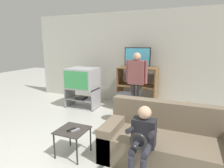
{
  "coord_description": "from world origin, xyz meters",
  "views": [
    {
      "loc": [
        1.51,
        -1.53,
        1.72
      ],
      "look_at": [
        0.05,
        1.99,
        0.9
      ],
      "focal_mm": 30.0,
      "sensor_mm": 36.0,
      "label": 1
    }
  ],
  "objects_px": {
    "television_flat": "(137,58)",
    "remote_control_black": "(71,130)",
    "television_main": "(82,78)",
    "tv_stand": "(82,98)",
    "person_standing_adult": "(136,78)",
    "snack_table": "(73,133)",
    "folding_stool": "(124,99)",
    "media_shelf": "(137,87)",
    "couch": "(167,143)",
    "person_seated_child": "(142,138)",
    "remote_control_white": "(75,130)"
  },
  "relations": [
    {
      "from": "media_shelf",
      "to": "snack_table",
      "type": "height_order",
      "value": "media_shelf"
    },
    {
      "from": "couch",
      "to": "media_shelf",
      "type": "bearing_deg",
      "value": 115.57
    },
    {
      "from": "tv_stand",
      "to": "person_standing_adult",
      "type": "height_order",
      "value": "person_standing_adult"
    },
    {
      "from": "snack_table",
      "to": "remote_control_white",
      "type": "bearing_deg",
      "value": -19.19
    },
    {
      "from": "media_shelf",
      "to": "remote_control_white",
      "type": "height_order",
      "value": "media_shelf"
    },
    {
      "from": "television_main",
      "to": "remote_control_white",
      "type": "relative_size",
      "value": 5.48
    },
    {
      "from": "television_flat",
      "to": "remote_control_black",
      "type": "xyz_separation_m",
      "value": [
        -0.3,
        -2.66,
        -0.92
      ]
    },
    {
      "from": "media_shelf",
      "to": "folding_stool",
      "type": "bearing_deg",
      "value": -89.89
    },
    {
      "from": "television_flat",
      "to": "folding_stool",
      "type": "relative_size",
      "value": 1.03
    },
    {
      "from": "snack_table",
      "to": "couch",
      "type": "height_order",
      "value": "couch"
    },
    {
      "from": "media_shelf",
      "to": "remote_control_black",
      "type": "xyz_separation_m",
      "value": [
        -0.32,
        -2.65,
        -0.13
      ]
    },
    {
      "from": "media_shelf",
      "to": "television_main",
      "type": "bearing_deg",
      "value": -157.21
    },
    {
      "from": "snack_table",
      "to": "person_standing_adult",
      "type": "xyz_separation_m",
      "value": [
        0.43,
        2.1,
        0.54
      ]
    },
    {
      "from": "television_main",
      "to": "couch",
      "type": "bearing_deg",
      "value": -34.0
    },
    {
      "from": "television_flat",
      "to": "media_shelf",
      "type": "bearing_deg",
      "value": -26.98
    },
    {
      "from": "tv_stand",
      "to": "television_main",
      "type": "xyz_separation_m",
      "value": [
        0.01,
        0.01,
        0.55
      ]
    },
    {
      "from": "tv_stand",
      "to": "person_seated_child",
      "type": "xyz_separation_m",
      "value": [
        2.18,
        -2.13,
        0.3
      ]
    },
    {
      "from": "remote_control_black",
      "to": "person_seated_child",
      "type": "relative_size",
      "value": 0.15
    },
    {
      "from": "person_standing_adult",
      "to": "person_seated_child",
      "type": "xyz_separation_m",
      "value": [
        0.69,
        -2.21,
        -0.35
      ]
    },
    {
      "from": "remote_control_black",
      "to": "person_standing_adult",
      "type": "distance_m",
      "value": 2.23
    },
    {
      "from": "media_shelf",
      "to": "television_flat",
      "type": "bearing_deg",
      "value": 153.02
    },
    {
      "from": "folding_stool",
      "to": "snack_table",
      "type": "bearing_deg",
      "value": -102.4
    },
    {
      "from": "snack_table",
      "to": "remote_control_black",
      "type": "height_order",
      "value": "remote_control_black"
    },
    {
      "from": "tv_stand",
      "to": "person_standing_adult",
      "type": "xyz_separation_m",
      "value": [
        1.49,
        0.07,
        0.65
      ]
    },
    {
      "from": "couch",
      "to": "person_seated_child",
      "type": "distance_m",
      "value": 0.63
    },
    {
      "from": "remote_control_white",
      "to": "person_standing_adult",
      "type": "relative_size",
      "value": 0.09
    },
    {
      "from": "person_standing_adult",
      "to": "person_seated_child",
      "type": "bearing_deg",
      "value": -72.65
    },
    {
      "from": "person_standing_adult",
      "to": "tv_stand",
      "type": "bearing_deg",
      "value": -177.15
    },
    {
      "from": "television_main",
      "to": "remote_control_black",
      "type": "bearing_deg",
      "value": -63.09
    },
    {
      "from": "tv_stand",
      "to": "remote_control_black",
      "type": "relative_size",
      "value": 6.01
    },
    {
      "from": "tv_stand",
      "to": "television_flat",
      "type": "xyz_separation_m",
      "value": [
        1.36,
        0.6,
        1.09
      ]
    },
    {
      "from": "television_flat",
      "to": "remote_control_white",
      "type": "relative_size",
      "value": 4.86
    },
    {
      "from": "folding_stool",
      "to": "couch",
      "type": "xyz_separation_m",
      "value": [
        1.06,
        -1.08,
        -0.26
      ]
    },
    {
      "from": "media_shelf",
      "to": "person_standing_adult",
      "type": "distance_m",
      "value": 0.63
    },
    {
      "from": "television_flat",
      "to": "folding_stool",
      "type": "height_order",
      "value": "television_flat"
    },
    {
      "from": "couch",
      "to": "person_standing_adult",
      "type": "xyz_separation_m",
      "value": [
        -0.96,
        1.71,
        0.63
      ]
    },
    {
      "from": "media_shelf",
      "to": "television_flat",
      "type": "relative_size",
      "value": 1.58
    },
    {
      "from": "remote_control_white",
      "to": "person_seated_child",
      "type": "xyz_separation_m",
      "value": [
        1.05,
        -0.08,
        0.13
      ]
    },
    {
      "from": "television_main",
      "to": "media_shelf",
      "type": "xyz_separation_m",
      "value": [
        1.37,
        0.58,
        -0.25
      ]
    },
    {
      "from": "television_flat",
      "to": "snack_table",
      "type": "height_order",
      "value": "television_flat"
    },
    {
      "from": "tv_stand",
      "to": "person_standing_adult",
      "type": "bearing_deg",
      "value": 2.85
    },
    {
      "from": "television_main",
      "to": "media_shelf",
      "type": "relative_size",
      "value": 0.71
    },
    {
      "from": "folding_stool",
      "to": "remote_control_black",
      "type": "relative_size",
      "value": 4.72
    },
    {
      "from": "television_main",
      "to": "person_standing_adult",
      "type": "distance_m",
      "value": 1.49
    },
    {
      "from": "remote_control_white",
      "to": "couch",
      "type": "bearing_deg",
      "value": 44.14
    },
    {
      "from": "snack_table",
      "to": "television_main",
      "type": "bearing_deg",
      "value": 117.32
    },
    {
      "from": "media_shelf",
      "to": "person_standing_adult",
      "type": "height_order",
      "value": "person_standing_adult"
    },
    {
      "from": "television_main",
      "to": "snack_table",
      "type": "height_order",
      "value": "television_main"
    },
    {
      "from": "folding_stool",
      "to": "media_shelf",
      "type": "bearing_deg",
      "value": 90.11
    },
    {
      "from": "television_main",
      "to": "remote_control_black",
      "type": "height_order",
      "value": "television_main"
    }
  ]
}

